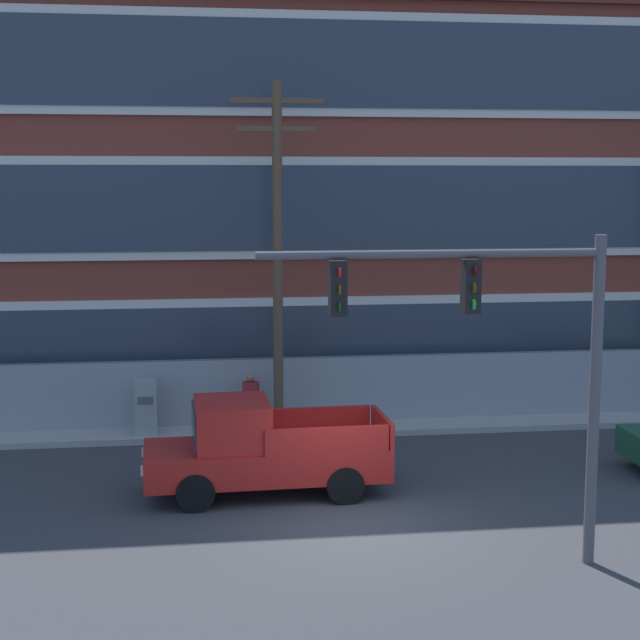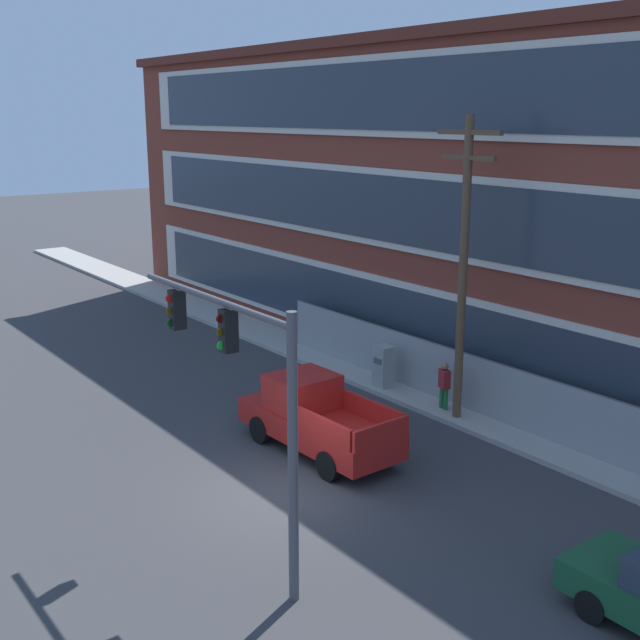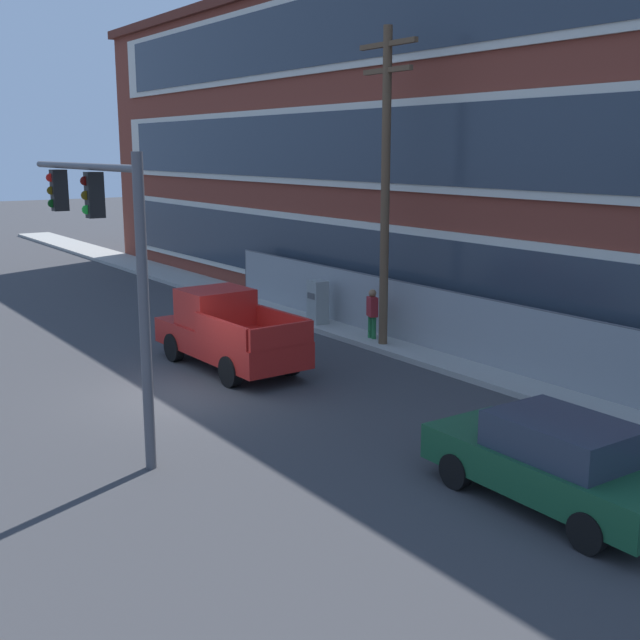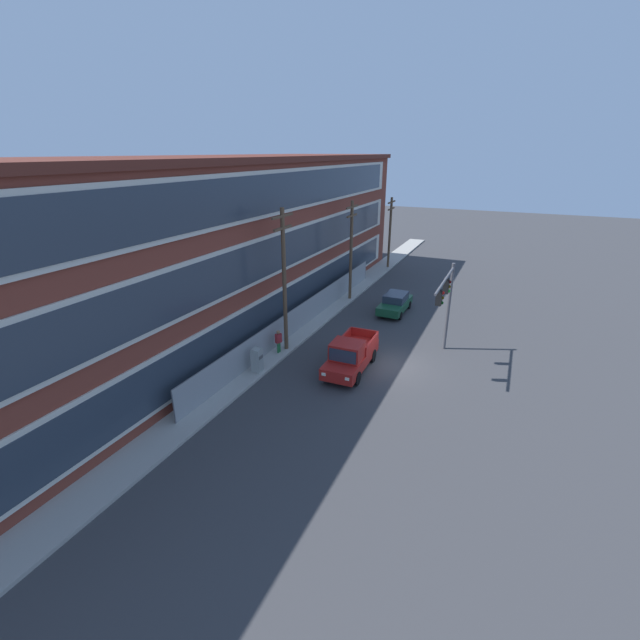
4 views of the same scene
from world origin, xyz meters
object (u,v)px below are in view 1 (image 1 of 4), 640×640
(electrical_cabinet, at_px, (146,410))
(pickup_truck_red, at_px, (260,451))
(pedestrian_near_cabinet, at_px, (251,399))
(traffic_signal_mast, at_px, (498,333))
(utility_pole_near_corner, at_px, (278,245))

(electrical_cabinet, bearing_deg, pickup_truck_red, -61.49)
(pickup_truck_red, height_order, pedestrian_near_cabinet, pickup_truck_red)
(pickup_truck_red, distance_m, pedestrian_near_cabinet, 4.97)
(pickup_truck_red, relative_size, electrical_cabinet, 3.33)
(traffic_signal_mast, distance_m, pedestrian_near_cabinet, 10.72)
(pickup_truck_red, relative_size, pedestrian_near_cabinet, 3.15)
(pedestrian_near_cabinet, bearing_deg, electrical_cabinet, -177.22)
(utility_pole_near_corner, xyz_separation_m, electrical_cabinet, (-3.46, 0.02, -4.28))
(utility_pole_near_corner, height_order, electrical_cabinet, utility_pole_near_corner)
(pickup_truck_red, relative_size, utility_pole_near_corner, 0.58)
(pickup_truck_red, xyz_separation_m, electrical_cabinet, (-2.63, 4.83, -0.17))
(pickup_truck_red, distance_m, electrical_cabinet, 5.50)
(traffic_signal_mast, xyz_separation_m, pedestrian_near_cabinet, (-3.62, 9.57, -3.19))
(pickup_truck_red, xyz_separation_m, utility_pole_near_corner, (0.84, 4.81, 4.10))
(electrical_cabinet, bearing_deg, pedestrian_near_cabinet, 2.78)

